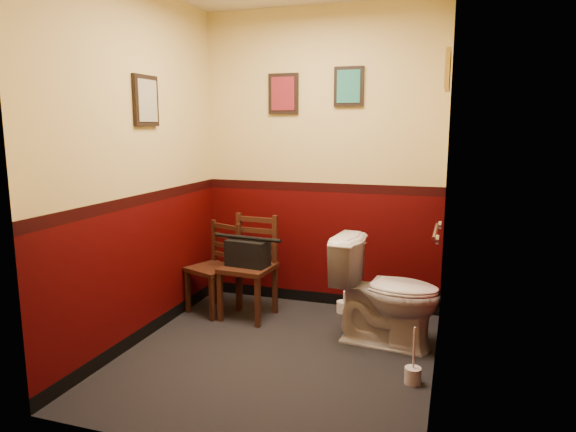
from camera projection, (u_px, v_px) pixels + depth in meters
The scene contains 16 objects.
floor at pixel (277, 356), 3.76m from camera, with size 2.20×2.40×0.00m, color black.
wall_back at pixel (321, 161), 4.65m from camera, with size 2.20×2.70×0.00m, color #390303.
wall_front at pixel (192, 194), 2.41m from camera, with size 2.20×2.70×0.00m, color #390303.
wall_left at pixel (139, 168), 3.87m from camera, with size 2.40×2.70×0.00m, color #390303.
wall_right at pixel (443, 177), 3.19m from camera, with size 2.40×2.70×0.00m, color #390303.
grab_bar at pixel (436, 232), 3.51m from camera, with size 0.05×0.56×0.06m.
framed_print_back_a at pixel (283, 94), 4.64m from camera, with size 0.28×0.04×0.36m.
framed_print_back_b at pixel (349, 86), 4.44m from camera, with size 0.26×0.04×0.34m.
framed_print_left at pixel (146, 101), 3.87m from camera, with size 0.04×0.30×0.38m.
framed_print_right at pixel (448, 71), 3.64m from camera, with size 0.04×0.34×0.28m.
toilet at pixel (386, 293), 3.91m from camera, with size 0.46×0.83×0.81m, color white.
toilet_brush at pixel (413, 374), 3.35m from camera, with size 0.11×0.11×0.39m.
chair_left at pixel (216, 268), 4.62m from camera, with size 0.49×0.49×0.81m.
chair_right at pixel (250, 267), 4.49m from camera, with size 0.45×0.45×0.89m.
handbag at pixel (248, 253), 4.43m from camera, with size 0.38×0.22×0.26m.
tp_stack at pixel (349, 304), 4.60m from camera, with size 0.24×0.12×0.20m.
Camera 1 is at (1.18, -3.33, 1.66)m, focal length 32.00 mm.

